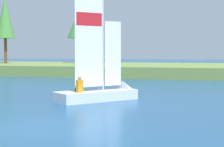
{
  "coord_description": "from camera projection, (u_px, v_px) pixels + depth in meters",
  "views": [
    {
      "loc": [
        5.16,
        -10.89,
        2.44
      ],
      "look_at": [
        -0.19,
        9.2,
        1.2
      ],
      "focal_mm": 61.24,
      "sensor_mm": 36.0,
      "label": 1
    }
  ],
  "objects": [
    {
      "name": "sailboat",
      "position": [
        108.0,
        90.0,
        19.09
      ],
      "size": [
        4.01,
        4.38,
        6.88
      ],
      "rotation": [
        0.0,
        0.0,
        0.87
      ],
      "color": "silver",
      "rests_on": "ground"
    },
    {
      "name": "shoreline_tree_midleft",
      "position": [
        79.0,
        24.0,
        45.97
      ],
      "size": [
        2.82,
        2.82,
        6.32
      ],
      "color": "brown",
      "rests_on": "shore_bank"
    },
    {
      "name": "ground_plane",
      "position": [
        42.0,
        129.0,
        11.98
      ],
      "size": [
        200.0,
        200.0,
        0.0
      ],
      "primitive_type": "plane",
      "color": "navy"
    },
    {
      "name": "shoreline_tree_left",
      "position": [
        5.0,
        18.0,
        42.88
      ],
      "size": [
        2.14,
        2.14,
        7.4
      ],
      "color": "brown",
      "rests_on": "shore_bank"
    },
    {
      "name": "shore_bank",
      "position": [
        161.0,
        70.0,
        39.04
      ],
      "size": [
        80.0,
        13.45,
        1.02
      ],
      "primitive_type": "cube",
      "color": "olive",
      "rests_on": "ground"
    }
  ]
}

